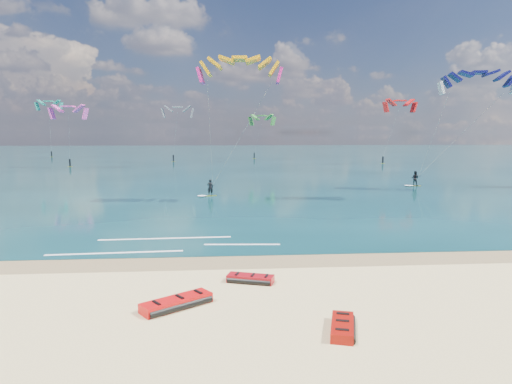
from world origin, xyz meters
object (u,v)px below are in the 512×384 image
packed_kite_mid (250,282)px  kitesurfer_main (225,123)px  packed_kite_left (177,307)px  kitesurfer_far (447,124)px  packed_kite_right (342,332)px

packed_kite_mid → kitesurfer_main: (-0.81, 23.15, 7.10)m
packed_kite_left → kitesurfer_main: kitesurfer_main is taller
packed_kite_left → kitesurfer_far: bearing=15.6°
kitesurfer_far → packed_kite_right: bearing=-101.4°
kitesurfer_main → packed_kite_left: bearing=-114.7°
packed_kite_right → kitesurfer_main: kitesurfer_main is taller
packed_kite_left → packed_kite_right: 5.92m
kitesurfer_far → packed_kite_left: bearing=-109.5°
packed_kite_left → packed_kite_right: (5.39, -2.43, 0.00)m
packed_kite_mid → kitesurfer_main: size_ratio=0.15×
kitesurfer_main → kitesurfer_far: size_ratio=0.99×
kitesurfer_main → kitesurfer_far: bearing=-4.6°
packed_kite_right → kitesurfer_main: 29.24m
packed_kite_mid → kitesurfer_main: bearing=110.1°
packed_kite_mid → kitesurfer_far: size_ratio=0.15×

